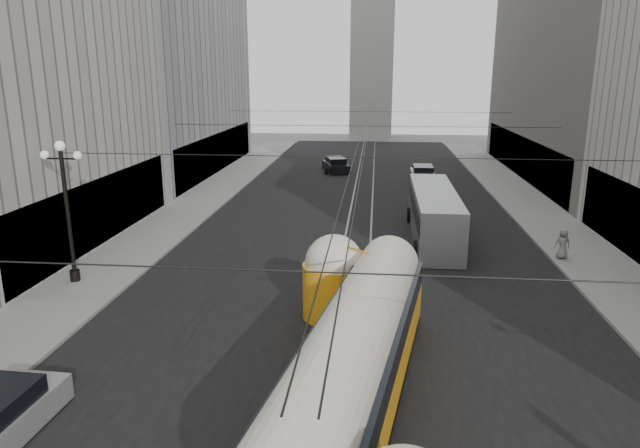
# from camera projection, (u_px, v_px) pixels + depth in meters

# --- Properties ---
(road) EXTENTS (20.00, 85.00, 0.02)m
(road) POSITION_uv_depth(u_px,v_px,m) (361.00, 214.00, 38.82)
(road) COLOR black
(road) RESTS_ON ground
(sidewalk_left) EXTENTS (4.00, 72.00, 0.15)m
(sidewalk_left) POSITION_uv_depth(u_px,v_px,m) (204.00, 199.00, 43.31)
(sidewalk_left) COLOR gray
(sidewalk_left) RESTS_ON ground
(sidewalk_right) EXTENTS (4.00, 72.00, 0.15)m
(sidewalk_right) POSITION_uv_depth(u_px,v_px,m) (529.00, 206.00, 41.03)
(sidewalk_right) COLOR gray
(sidewalk_right) RESTS_ON ground
(rail_left) EXTENTS (0.12, 85.00, 0.04)m
(rail_left) POSITION_uv_depth(u_px,v_px,m) (350.00, 214.00, 38.89)
(rail_left) COLOR gray
(rail_left) RESTS_ON ground
(rail_right) EXTENTS (0.12, 85.00, 0.04)m
(rail_right) POSITION_uv_depth(u_px,v_px,m) (372.00, 214.00, 38.75)
(rail_right) COLOR gray
(rail_right) RESTS_ON ground
(building_left_far) EXTENTS (12.60, 28.60, 28.60)m
(building_left_far) POSITION_uv_depth(u_px,v_px,m) (149.00, 16.00, 51.94)
(building_left_far) COLOR #999999
(building_left_far) RESTS_ON ground
(distant_tower) EXTENTS (6.00, 6.00, 31.36)m
(distant_tower) POSITION_uv_depth(u_px,v_px,m) (373.00, 31.00, 80.65)
(distant_tower) COLOR #B2AFA8
(distant_tower) RESTS_ON ground
(lamppost_left_mid) EXTENTS (1.86, 0.44, 6.37)m
(lamppost_left_mid) POSITION_uv_depth(u_px,v_px,m) (67.00, 204.00, 25.11)
(lamppost_left_mid) COLOR black
(lamppost_left_mid) RESTS_ON sidewalk_left
(catenary) EXTENTS (25.00, 72.00, 0.23)m
(catenary) POSITION_uv_depth(u_px,v_px,m) (364.00, 129.00, 36.33)
(catenary) COLOR black
(catenary) RESTS_ON ground
(streetcar) EXTENTS (4.60, 15.38, 3.40)m
(streetcar) POSITION_uv_depth(u_px,v_px,m) (355.00, 358.00, 15.87)
(streetcar) COLOR #FFA516
(streetcar) RESTS_ON ground
(city_bus) EXTENTS (2.62, 11.13, 2.82)m
(city_bus) POSITION_uv_depth(u_px,v_px,m) (434.00, 213.00, 32.80)
(city_bus) COLOR #97999C
(city_bus) RESTS_ON ground
(sedan_white_far) EXTENTS (1.93, 4.62, 1.46)m
(sedan_white_far) POSITION_uv_depth(u_px,v_px,m) (423.00, 175.00, 50.08)
(sedan_white_far) COLOR white
(sedan_white_far) RESTS_ON ground
(sedan_dark_far) EXTENTS (3.04, 4.73, 1.39)m
(sedan_dark_far) POSITION_uv_depth(u_px,v_px,m) (336.00, 165.00, 55.34)
(sedan_dark_far) COLOR black
(sedan_dark_far) RESTS_ON ground
(pedestrian_sidewalk_right) EXTENTS (0.79, 0.52, 1.56)m
(pedestrian_sidewalk_right) POSITION_uv_depth(u_px,v_px,m) (563.00, 244.00, 28.93)
(pedestrian_sidewalk_right) COLOR gray
(pedestrian_sidewalk_right) RESTS_ON sidewalk_right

